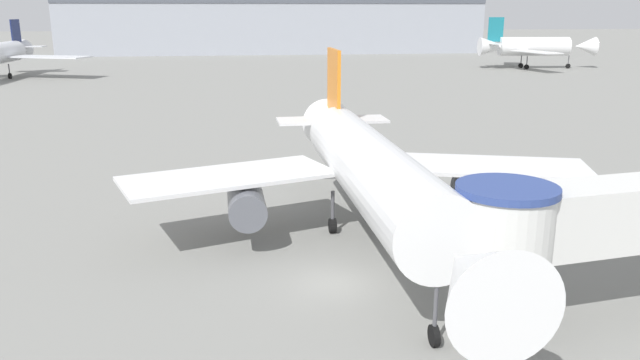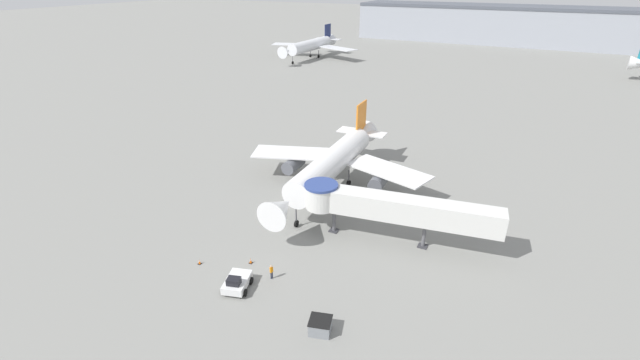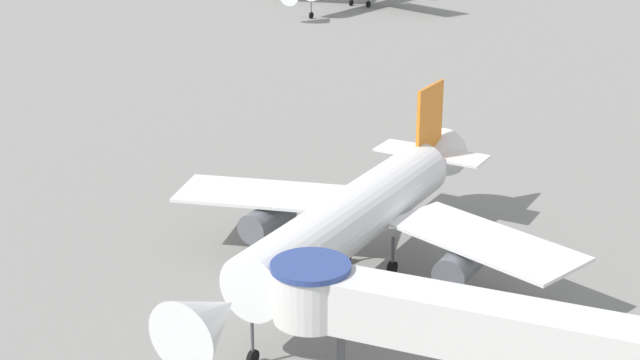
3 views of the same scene
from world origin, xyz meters
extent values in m
plane|color=gray|center=(0.00, 0.00, 0.00)|extent=(800.00, 800.00, 0.00)
cylinder|color=white|center=(2.78, 4.43, 4.52)|extent=(4.35, 22.13, 3.79)
cone|color=white|center=(3.16, -10.19, 4.52)|extent=(3.89, 4.26, 3.79)
cone|color=white|center=(2.47, 16.77, 4.52)|extent=(3.93, 5.78, 3.79)
cube|color=white|center=(-5.12, 6.71, 3.86)|extent=(12.92, 8.78, 0.22)
cube|color=white|center=(10.56, 7.11, 3.86)|extent=(12.86, 8.28, 0.22)
cube|color=orange|center=(2.48, 16.48, 7.93)|extent=(0.35, 4.15, 4.93)
cube|color=white|center=(2.46, 17.05, 5.19)|extent=(8.17, 3.11, 0.18)
cylinder|color=#565960|center=(-4.14, 5.51, 2.57)|extent=(2.19, 4.20, 2.08)
cylinder|color=#565960|center=(9.64, 5.86, 2.57)|extent=(2.19, 4.20, 2.08)
cylinder|color=#4C4C51|center=(3.06, -6.45, 1.54)|extent=(0.18, 0.18, 2.18)
cylinder|color=black|center=(3.06, -6.45, 0.45)|extent=(0.28, 0.91, 0.90)
cylinder|color=#4C4C51|center=(1.01, 7.14, 1.54)|extent=(0.22, 0.22, 2.18)
cylinder|color=black|center=(1.01, 7.14, 0.45)|extent=(0.42, 0.91, 0.90)
cylinder|color=#4C4C51|center=(4.42, 7.22, 1.54)|extent=(0.22, 0.22, 2.18)
cylinder|color=black|center=(4.42, 7.22, 0.45)|extent=(0.42, 0.91, 0.90)
cube|color=silver|center=(16.51, -3.90, 4.62)|extent=(21.20, 5.72, 2.80)
cylinder|color=silver|center=(6.10, -5.47, 4.62)|extent=(3.90, 3.90, 2.80)
cylinder|color=navy|center=(6.10, -5.47, 6.17)|extent=(4.09, 4.10, 0.30)
cylinder|color=#56565B|center=(7.77, -5.22, 1.61)|extent=(0.44, 0.44, 3.22)
cylinder|color=#4C4C51|center=(-51.22, 86.89, 1.72)|extent=(0.18, 0.18, 2.34)
cylinder|color=black|center=(-51.22, 86.89, 0.55)|extent=(0.31, 1.11, 1.10)
cylinder|color=black|center=(-52.33, 102.43, 0.55)|extent=(0.45, 1.12, 1.10)
cylinder|color=black|center=(-48.68, 102.26, 0.55)|extent=(0.45, 1.12, 1.10)
camera|label=1|loc=(-4.42, -28.10, 13.05)|focal=35.00mm
camera|label=2|loc=(26.59, -46.65, 29.15)|focal=24.00mm
camera|label=3|loc=(27.55, -39.84, 25.53)|focal=50.00mm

